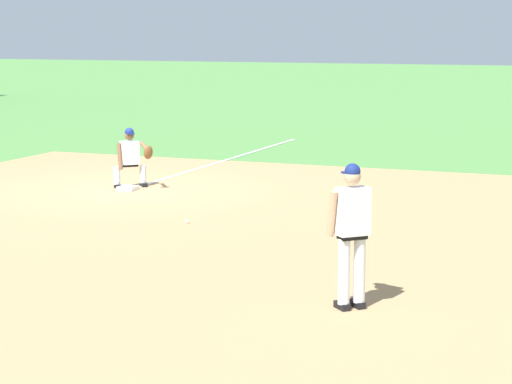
{
  "coord_description": "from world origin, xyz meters",
  "views": [
    {
      "loc": [
        -19.06,
        -10.58,
        3.5
      ],
      "look_at": [
        -5.09,
        -5.04,
        1.04
      ],
      "focal_mm": 70.0,
      "sensor_mm": 36.0,
      "label": 1
    }
  ],
  "objects_px": {
    "first_base_bag": "(128,188)",
    "baseball": "(187,222)",
    "first_baseman": "(131,155)",
    "pitcher": "(352,227)"
  },
  "relations": [
    {
      "from": "baseball",
      "to": "first_baseman",
      "type": "bearing_deg",
      "value": 41.7
    },
    {
      "from": "pitcher",
      "to": "first_baseman",
      "type": "distance_m",
      "value": 10.51
    },
    {
      "from": "first_base_bag",
      "to": "first_baseman",
      "type": "relative_size",
      "value": 0.28
    },
    {
      "from": "baseball",
      "to": "pitcher",
      "type": "relative_size",
      "value": 0.04
    },
    {
      "from": "pitcher",
      "to": "first_baseman",
      "type": "xyz_separation_m",
      "value": [
        7.57,
        7.28,
        -0.33
      ]
    },
    {
      "from": "first_base_bag",
      "to": "baseball",
      "type": "height_order",
      "value": "first_base_bag"
    },
    {
      "from": "first_base_bag",
      "to": "pitcher",
      "type": "bearing_deg",
      "value": -135.19
    },
    {
      "from": "first_base_bag",
      "to": "first_baseman",
      "type": "bearing_deg",
      "value": 15.19
    },
    {
      "from": "first_base_bag",
      "to": "baseball",
      "type": "relative_size",
      "value": 5.14
    },
    {
      "from": "first_baseman",
      "to": "baseball",
      "type": "bearing_deg",
      "value": -138.3
    }
  ]
}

